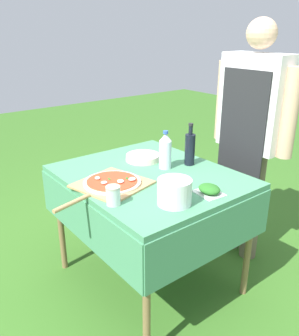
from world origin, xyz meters
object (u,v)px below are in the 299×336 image
(pizza_on_peel, at_px, (111,184))
(herb_container, at_px, (209,190))
(prep_table, at_px, (149,187))
(water_bottle, at_px, (165,151))
(sauce_jar, at_px, (113,197))
(person_cook, at_px, (251,126))
(plate_stack, at_px, (143,157))
(oil_bottle, at_px, (190,148))
(mixing_tub, at_px, (174,192))

(pizza_on_peel, bearing_deg, herb_container, 27.01)
(prep_table, relative_size, water_bottle, 4.53)
(prep_table, xyz_separation_m, herb_container, (0.42, 0.08, 0.11))
(pizza_on_peel, height_order, water_bottle, water_bottle)
(water_bottle, distance_m, sauce_jar, 0.59)
(person_cook, bearing_deg, plate_stack, 60.37)
(plate_stack, bearing_deg, sauce_jar, -50.12)
(person_cook, relative_size, oil_bottle, 6.12)
(person_cook, xyz_separation_m, herb_container, (0.27, -0.69, -0.19))
(herb_container, distance_m, sauce_jar, 0.53)
(mixing_tub, bearing_deg, water_bottle, 144.90)
(sauce_jar, bearing_deg, mixing_tub, 53.47)
(pizza_on_peel, xyz_separation_m, mixing_tub, (0.39, 0.14, 0.05))
(sauce_jar, bearing_deg, herb_container, 65.69)
(water_bottle, bearing_deg, plate_stack, -173.53)
(prep_table, bearing_deg, oil_bottle, 84.19)
(pizza_on_peel, distance_m, oil_bottle, 0.60)
(water_bottle, bearing_deg, pizza_on_peel, -86.73)
(prep_table, xyz_separation_m, plate_stack, (-0.22, 0.12, 0.11))
(pizza_on_peel, relative_size, oil_bottle, 2.25)
(herb_container, bearing_deg, pizza_on_peel, -138.98)
(prep_table, relative_size, oil_bottle, 4.01)
(person_cook, xyz_separation_m, plate_stack, (-0.38, -0.65, -0.19))
(person_cook, height_order, mixing_tub, person_cook)
(prep_table, bearing_deg, pizza_on_peel, -88.96)
(pizza_on_peel, xyz_separation_m, water_bottle, (-0.02, 0.43, 0.10))
(oil_bottle, xyz_separation_m, herb_container, (0.39, -0.23, -0.09))
(oil_bottle, height_order, mixing_tub, oil_bottle)
(person_cook, distance_m, mixing_tub, 0.96)
(prep_table, bearing_deg, water_bottle, 97.67)
(pizza_on_peel, bearing_deg, oil_bottle, 73.44)
(prep_table, bearing_deg, sauce_jar, -62.38)
(person_cook, xyz_separation_m, sauce_jar, (0.05, -1.17, -0.17))
(water_bottle, bearing_deg, person_cook, 74.24)
(prep_table, height_order, pizza_on_peel, pizza_on_peel)
(herb_container, bearing_deg, mixing_tub, -97.68)
(water_bottle, xyz_separation_m, plate_stack, (-0.21, -0.02, -0.10))
(prep_table, distance_m, sauce_jar, 0.47)
(sauce_jar, bearing_deg, pizza_on_peel, 150.63)
(pizza_on_peel, bearing_deg, person_cook, 67.73)
(person_cook, height_order, water_bottle, person_cook)
(mixing_tub, bearing_deg, prep_table, 159.51)
(plate_stack, bearing_deg, mixing_tub, -23.36)
(prep_table, xyz_separation_m, oil_bottle, (0.03, 0.31, 0.20))
(pizza_on_peel, height_order, oil_bottle, oil_bottle)
(herb_container, xyz_separation_m, mixing_tub, (-0.03, -0.23, 0.04))
(person_cook, relative_size, sauce_jar, 16.95)
(mixing_tub, height_order, plate_stack, mixing_tub)
(person_cook, xyz_separation_m, mixing_tub, (0.24, -0.92, -0.14))
(oil_bottle, xyz_separation_m, plate_stack, (-0.26, -0.19, -0.09))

